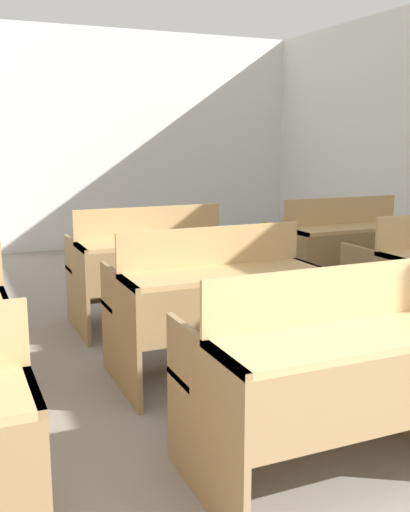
# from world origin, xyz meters

# --- Properties ---
(wall_back) EXTENTS (6.52, 0.06, 2.79)m
(wall_back) POSITION_xyz_m (0.00, 7.51, 1.39)
(wall_back) COLOR silver
(wall_back) RESTS_ON ground_plane
(bench_front_center) EXTENTS (1.16, 0.75, 0.91)m
(bench_front_center) POSITION_xyz_m (0.05, 1.69, 0.47)
(bench_front_center) COLOR #987A4F
(bench_front_center) RESTS_ON ground_plane
(bench_second_center) EXTENTS (1.16, 0.75, 0.91)m
(bench_second_center) POSITION_xyz_m (0.05, 2.90, 0.47)
(bench_second_center) COLOR olive
(bench_second_center) RESTS_ON ground_plane
(bench_third_center) EXTENTS (1.16, 0.75, 0.91)m
(bench_third_center) POSITION_xyz_m (0.04, 4.03, 0.47)
(bench_third_center) COLOR olive
(bench_third_center) RESTS_ON ground_plane
(bench_third_right) EXTENTS (1.16, 0.75, 0.91)m
(bench_third_right) POSITION_xyz_m (1.81, 4.05, 0.47)
(bench_third_right) COLOR olive
(bench_third_right) RESTS_ON ground_plane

